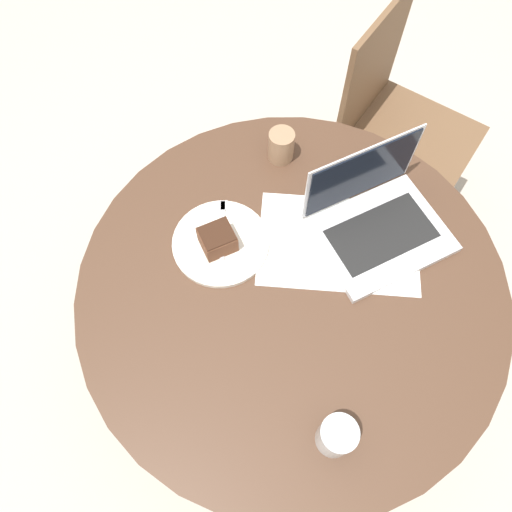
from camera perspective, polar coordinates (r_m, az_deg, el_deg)
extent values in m
plane|color=#B7AD9E|center=(1.92, 2.72, -11.87)|extent=(12.00, 12.00, 0.00)
cylinder|color=#4C3323|center=(1.91, 2.73, -11.79)|extent=(0.47, 0.47, 0.02)
cylinder|color=#4C3323|center=(1.57, 3.29, -8.52)|extent=(0.10, 0.10, 0.69)
cylinder|color=#4C3323|center=(1.24, 4.15, -3.40)|extent=(1.06, 1.06, 0.03)
cube|color=brown|center=(1.88, 17.15, 12.42)|extent=(0.59, 0.59, 0.02)
cube|color=brown|center=(1.76, 13.18, 20.16)|extent=(0.26, 0.31, 0.43)
cube|color=brown|center=(2.18, 22.10, 9.08)|extent=(0.05, 0.05, 0.46)
cube|color=brown|center=(1.94, 17.74, 1.76)|extent=(0.05, 0.05, 0.46)
cube|color=brown|center=(2.21, 13.26, 14.07)|extent=(0.05, 0.05, 0.46)
cube|color=brown|center=(1.98, 8.05, 7.36)|extent=(0.05, 0.05, 0.46)
cube|color=white|center=(1.28, 9.35, 1.52)|extent=(0.45, 0.34, 0.00)
cylinder|color=silver|center=(1.27, -4.05, 1.52)|extent=(0.25, 0.25, 0.01)
cube|color=brown|center=(1.23, -4.43, 1.88)|extent=(0.10, 0.10, 0.06)
cube|color=#351E13|center=(1.20, -4.53, 2.56)|extent=(0.10, 0.09, 0.00)
cube|color=silver|center=(1.27, -3.85, 3.00)|extent=(0.03, 0.17, 0.00)
cube|color=silver|center=(1.31, -3.80, 5.78)|extent=(0.03, 0.03, 0.00)
cylinder|color=#997556|center=(1.38, 2.90, 12.46)|extent=(0.07, 0.07, 0.09)
cylinder|color=silver|center=(1.09, 9.18, -19.64)|extent=(0.08, 0.08, 0.10)
cube|color=silver|center=(1.31, 14.07, 2.31)|extent=(0.39, 0.35, 0.02)
cube|color=black|center=(1.30, 14.17, 2.52)|extent=(0.30, 0.23, 0.00)
cube|color=silver|center=(1.27, 11.94, 9.28)|extent=(0.30, 0.12, 0.19)
cube|color=black|center=(1.27, 12.04, 9.14)|extent=(0.28, 0.11, 0.18)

